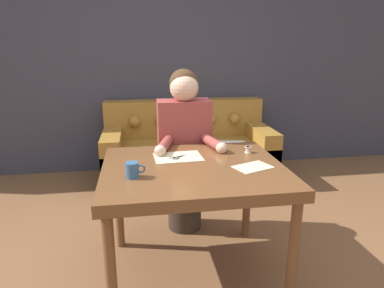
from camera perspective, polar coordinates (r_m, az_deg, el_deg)
name	(u,v)px	position (r m, az deg, el deg)	size (l,w,h in m)	color
ground_plane	(187,286)	(2.40, -0.88, -22.58)	(16.00, 16.00, 0.00)	brown
wall_back	(159,63)	(4.18, -5.59, 13.34)	(8.00, 0.06, 2.60)	#383842
dining_table	(193,178)	(2.16, 0.23, -5.69)	(1.12, 0.95, 0.78)	brown
couch	(188,152)	(3.95, -0.74, -1.38)	(1.87, 0.88, 0.88)	olive
person	(184,150)	(2.75, -1.28, -0.99)	(0.51, 0.58, 1.33)	#33281E
pattern_paper_main	(178,157)	(2.29, -2.35, -2.17)	(0.33, 0.25, 0.00)	beige
pattern_paper_offcut	(253,167)	(2.14, 10.11, -3.80)	(0.27, 0.22, 0.00)	beige
scissors	(180,157)	(2.29, -2.00, -2.14)	(0.21, 0.18, 0.01)	silver
mug	(133,170)	(1.96, -9.88, -4.29)	(0.11, 0.08, 0.09)	#335B84
thread_spool	(248,150)	(2.41, 9.30, -0.94)	(0.04, 0.04, 0.05)	beige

